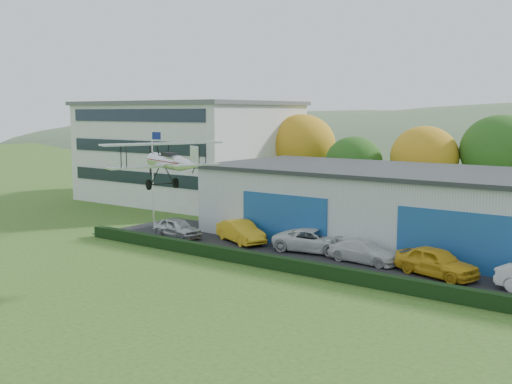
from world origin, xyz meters
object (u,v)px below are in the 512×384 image
Objects in this scene: car_2 at (314,241)px; biplane at (170,160)px; office_block at (189,151)px; car_4 at (436,262)px; car_0 at (177,228)px; car_1 at (241,232)px; hangar at (485,214)px; car_3 at (364,252)px; flagpole at (154,168)px.

biplane reaches higher than car_2.
car_4 is (32.68, -14.82, -4.33)m from office_block.
car_0 is 0.90× the size of car_1.
hangar reaches higher than car_3.
car_0 is 0.87× the size of car_4.
flagpole is 7.01m from car_0.
office_block reaches higher than biplane.
hangar is at bearing -12.01° from office_block.
office_block is 20.96m from car_0.
biplane is (-10.83, -18.29, 4.16)m from hangar.
office_block reaches higher than car_2.
biplane is (-5.72, -11.03, 6.10)m from car_3.
car_0 is 5.08m from car_1.
car_1 is (4.87, 1.45, 0.06)m from car_0.
biplane reaches higher than car_3.
office_block is at bearing 167.99° from hangar.
car_0 is at bearing 129.82° from car_1.
flagpole is at bearing 159.47° from biplane.
car_2 reaches higher than car_3.
flagpole is at bearing 88.90° from car_3.
hangar is 33.84m from office_block.
car_2 is 1.17× the size of car_3.
flagpole is 24.94m from car_4.
hangar is 5.08× the size of flagpole.
flagpole is 10.80m from car_1.
office_block is 27.86m from car_2.
hangar is 6.18× the size of biplane.
car_1 is at bearing 130.81° from biplane.
car_3 is at bearing -27.12° from office_block.
hangar is at bearing -32.53° from car_3.
biplane is at bearing -41.22° from flagpole.
flagpole reaches higher than hangar.
flagpole is at bearing 70.05° from car_0.
flagpole reaches higher than car_0.
hangar is 11.44m from car_2.
car_4 is (8.80, -1.15, 0.08)m from car_2.
car_0 is at bearing 97.92° from car_3.
flagpole is (-24.88, -5.98, 2.13)m from hangar.
car_3 is at bearing -77.27° from car_0.
car_4 reaches higher than car_2.
car_2 is (5.78, 0.52, -0.02)m from car_1.
car_2 is 8.88m from car_4.
flagpole is at bearing -166.49° from hangar.
office_block reaches higher than flagpole.
car_3 is (27.89, -14.28, -4.49)m from office_block.
car_1 is 9.79m from car_3.
car_0 is at bearing 108.14° from car_4.
office_block is 36.14m from car_4.
flagpole reaches higher than biplane.
car_1 reaches higher than car_0.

